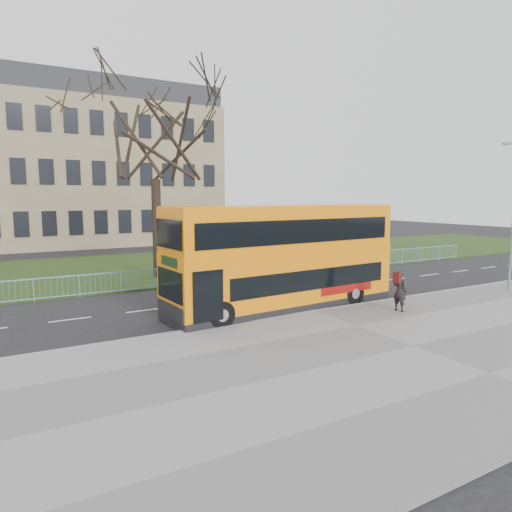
% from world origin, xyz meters
% --- Properties ---
extents(ground, '(120.00, 120.00, 0.00)m').
position_xyz_m(ground, '(0.00, 0.00, 0.00)').
color(ground, black).
rests_on(ground, ground).
extents(pavement, '(80.00, 10.50, 0.12)m').
position_xyz_m(pavement, '(0.00, -6.75, 0.06)').
color(pavement, slate).
rests_on(pavement, ground).
extents(kerb, '(80.00, 0.20, 0.14)m').
position_xyz_m(kerb, '(0.00, -1.55, 0.07)').
color(kerb, gray).
rests_on(kerb, ground).
extents(grass_verge, '(80.00, 15.40, 0.08)m').
position_xyz_m(grass_verge, '(0.00, 14.30, 0.04)').
color(grass_verge, '#213714').
rests_on(grass_verge, ground).
extents(guard_railing, '(40.00, 0.12, 1.10)m').
position_xyz_m(guard_railing, '(0.00, 6.60, 0.55)').
color(guard_railing, '#79B7D8').
rests_on(guard_railing, ground).
extents(bare_tree, '(9.64, 9.64, 13.78)m').
position_xyz_m(bare_tree, '(-3.00, 10.00, 6.97)').
color(bare_tree, black).
rests_on(bare_tree, grass_verge).
extents(civic_building, '(30.00, 15.00, 14.00)m').
position_xyz_m(civic_building, '(-5.00, 35.00, 7.00)').
color(civic_building, '#7E6A50').
rests_on(civic_building, ground).
extents(yellow_bus, '(10.71, 3.23, 4.43)m').
position_xyz_m(yellow_bus, '(-0.63, -0.23, 2.37)').
color(yellow_bus, orange).
rests_on(yellow_bus, ground).
extents(pedestrian, '(0.50, 0.68, 1.71)m').
position_xyz_m(pedestrian, '(3.05, -3.34, 0.98)').
color(pedestrian, black).
rests_on(pedestrian, pavement).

